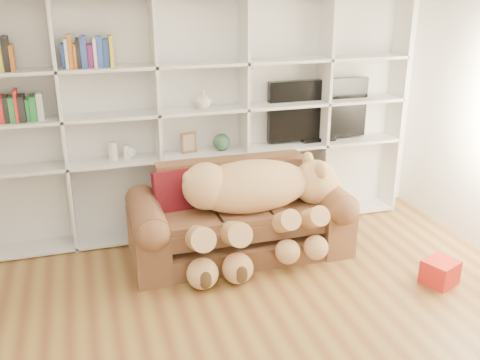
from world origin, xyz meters
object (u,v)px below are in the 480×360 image
object	(u,v)px
teddy_bear	(255,199)
gift_box	(440,272)
sofa	(239,221)
tv	(318,111)

from	to	relation	value
teddy_bear	gift_box	bearing A→B (deg)	-26.41
teddy_bear	sofa	bearing A→B (deg)	127.19
sofa	tv	world-z (taller)	tv
gift_box	tv	world-z (taller)	tv
teddy_bear	tv	world-z (taller)	tv
tv	sofa	bearing A→B (deg)	-148.94
gift_box	tv	distance (m)	2.08
teddy_bear	tv	size ratio (longest dim) A/B	1.48
sofa	gift_box	bearing A→B (deg)	-35.36
sofa	teddy_bear	bearing A→B (deg)	-58.98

